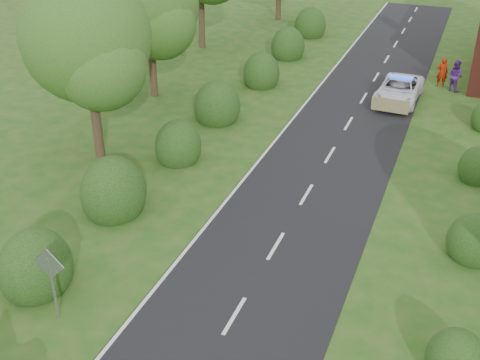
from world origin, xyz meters
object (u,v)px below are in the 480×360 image
at_px(police_van, 399,90).
at_px(pedestrian_red, 442,72).
at_px(road_sign, 51,274).
at_px(pedestrian_purple, 455,76).

xyz_separation_m(police_van, pedestrian_red, (2.02, 3.43, 0.22)).
relative_size(police_van, pedestrian_red, 2.77).
relative_size(road_sign, police_van, 0.51).
bearing_deg(pedestrian_purple, police_van, 85.58).
relative_size(pedestrian_red, pedestrian_purple, 0.96).
bearing_deg(pedestrian_red, pedestrian_purple, 145.21).
xyz_separation_m(police_van, pedestrian_purple, (2.81, 2.98, 0.26)).
bearing_deg(police_van, road_sign, -104.75).
relative_size(road_sign, pedestrian_purple, 1.36).
distance_m(pedestrian_red, pedestrian_purple, 0.91).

